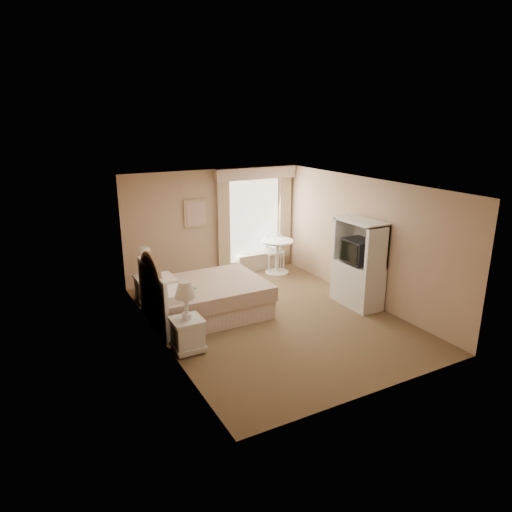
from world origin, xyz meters
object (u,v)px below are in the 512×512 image
nightstand_far (147,281)px  bed (202,298)px  round_table (277,251)px  cafe_chair (275,249)px  nightstand_near (187,326)px  armoire (358,270)px

nightstand_far → bed: bearing=-58.4°
round_table → cafe_chair: bearing=75.3°
nightstand_near → armoire: armoire is taller
nightstand_far → cafe_chair: nightstand_far is taller
bed → nightstand_far: size_ratio=1.90×
armoire → cafe_chair: bearing=97.9°
bed → cafe_chair: (2.57, 1.66, 0.19)m
bed → nightstand_far: 1.38m
nightstand_far → armoire: (3.65, -2.14, 0.29)m
armoire → nightstand_near: bearing=-176.6°
bed → armoire: 3.11m
cafe_chair → armoire: (0.36, -2.63, 0.17)m
nightstand_near → round_table: bearing=39.2°
nightstand_near → round_table: nightstand_near is taller
nightstand_near → cafe_chair: bearing=40.9°
nightstand_far → round_table: 3.25m
cafe_chair → armoire: 2.66m
nightstand_near → armoire: (3.65, 0.22, 0.28)m
bed → nightstand_near: 1.39m
round_table → armoire: bearing=-80.2°
bed → round_table: bearing=30.1°
armoire → bed: bearing=161.8°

